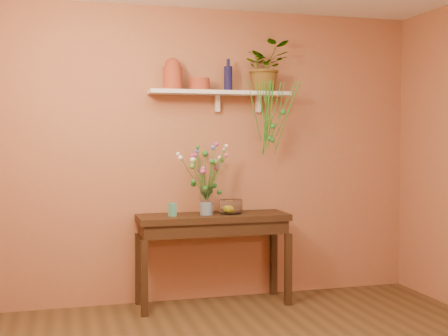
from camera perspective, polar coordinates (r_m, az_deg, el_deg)
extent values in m
cube|color=#A25E39|center=(5.52, -1.24, 1.27)|extent=(4.00, 0.04, 2.70)
cube|color=#342010|center=(5.33, -1.05, -4.79)|extent=(1.36, 0.44, 0.06)
cube|color=#342010|center=(5.34, -1.05, -5.71)|extent=(1.30, 0.40, 0.12)
cube|color=#342010|center=(5.11, -7.70, -10.51)|extent=(0.06, 0.06, 0.65)
cube|color=#342010|center=(5.43, 6.20, -9.69)|extent=(0.06, 0.06, 0.65)
cube|color=#342010|center=(5.48, -8.24, -9.60)|extent=(0.06, 0.06, 0.65)
cube|color=#342010|center=(5.78, 4.80, -8.91)|extent=(0.06, 0.06, 0.65)
cube|color=white|center=(5.42, -0.39, 7.27)|extent=(1.30, 0.24, 0.04)
cube|color=white|center=(5.51, -0.65, 6.24)|extent=(0.04, 0.05, 0.15)
cube|color=white|center=(5.62, 3.32, 6.16)|extent=(0.04, 0.05, 0.15)
cylinder|color=#993B23|center=(5.32, -4.98, 8.61)|extent=(0.21, 0.21, 0.20)
sphere|color=#993B23|center=(5.33, -4.99, 9.83)|extent=(0.13, 0.13, 0.13)
cylinder|color=#993B23|center=(5.38, -2.35, 8.08)|extent=(0.20, 0.20, 0.11)
cylinder|color=#12133C|center=(5.45, 0.40, 8.61)|extent=(0.08, 0.08, 0.22)
cylinder|color=#12133C|center=(5.46, 0.40, 10.12)|extent=(0.03, 0.03, 0.07)
imported|color=#257728|center=(5.59, 4.01, 9.71)|extent=(0.43, 0.38, 0.47)
cylinder|color=#257728|center=(5.44, 5.49, 6.16)|extent=(0.07, 0.03, 0.40)
cylinder|color=#2A891B|center=(5.35, 4.17, 4.89)|extent=(0.03, 0.26, 0.65)
cylinder|color=#2A891B|center=(5.42, 3.59, 6.17)|extent=(0.14, 0.09, 0.41)
cylinder|color=#257728|center=(5.40, 4.08, 5.87)|extent=(0.06, 0.07, 0.46)
cylinder|color=#2A891B|center=(5.46, 4.45, 5.59)|extent=(0.04, 0.09, 0.51)
cylinder|color=#2A891B|center=(5.39, 4.56, 5.14)|extent=(0.04, 0.21, 0.60)
cylinder|color=#257728|center=(5.38, 3.99, 4.77)|extent=(0.02, 0.17, 0.67)
cylinder|color=#2A891B|center=(5.45, 4.84, 5.45)|extent=(0.12, 0.08, 0.54)
cylinder|color=#2A891B|center=(5.47, 5.64, 5.51)|extent=(0.21, 0.12, 0.52)
cylinder|color=#257728|center=(5.49, 6.23, 5.66)|extent=(0.19, 0.16, 0.50)
cylinder|color=#2A891B|center=(5.41, 4.31, 5.04)|extent=(0.18, 0.07, 0.62)
cylinder|color=#2A891B|center=(5.43, 6.05, 4.82)|extent=(0.12, 0.32, 0.66)
cylinder|color=#257728|center=(5.40, 4.15, 4.85)|extent=(0.05, 0.13, 0.65)
cylinder|color=#2A891B|center=(5.34, 3.78, 5.10)|extent=(0.16, 0.23, 0.61)
cylinder|color=#2A891B|center=(5.43, 4.21, 5.29)|extent=(0.01, 0.12, 0.57)
cylinder|color=#257728|center=(5.37, 2.95, 5.50)|extent=(0.20, 0.20, 0.54)
sphere|color=#257728|center=(5.45, 4.43, 2.90)|extent=(0.05, 0.05, 0.05)
sphere|color=#257728|center=(5.42, 4.77, 4.05)|extent=(0.05, 0.05, 0.05)
sphere|color=#257728|center=(5.41, 5.71, 5.39)|extent=(0.05, 0.05, 0.05)
sphere|color=#257728|center=(5.45, 4.66, 2.71)|extent=(0.05, 0.05, 0.05)
cylinder|color=white|center=(5.26, -1.71, -3.20)|extent=(0.12, 0.12, 0.25)
cylinder|color=silver|center=(5.27, -1.70, -3.90)|extent=(0.11, 0.11, 0.12)
cylinder|color=#386B28|center=(5.18, -1.39, -0.55)|extent=(0.04, 0.13, 0.47)
sphere|color=#4F61D1|center=(5.12, -1.06, 2.00)|extent=(0.04, 0.04, 0.04)
cylinder|color=#386B28|center=(5.20, -1.44, -1.21)|extent=(0.03, 0.10, 0.34)
sphere|color=#257728|center=(5.15, -1.17, 0.65)|extent=(0.05, 0.05, 0.05)
cylinder|color=#386B28|center=(5.21, -1.27, -1.25)|extent=(0.07, 0.08, 0.34)
sphere|color=#5C8C3B|center=(5.17, -0.83, 0.57)|extent=(0.05, 0.05, 0.05)
cylinder|color=#386B28|center=(5.18, -0.75, -0.92)|extent=(0.14, 0.18, 0.40)
sphere|color=#B13F7C|center=(5.11, 0.23, 1.25)|extent=(0.03, 0.03, 0.03)
cylinder|color=#386B28|center=(5.21, -1.23, -0.38)|extent=(0.08, 0.07, 0.49)
sphere|color=#B13F7C|center=(5.18, -0.74, 2.31)|extent=(0.04, 0.04, 0.04)
cylinder|color=#386B28|center=(5.24, -1.24, -1.51)|extent=(0.09, 0.03, 0.28)
sphere|color=#B13F7C|center=(5.24, -0.78, 0.02)|extent=(0.04, 0.04, 0.04)
cylinder|color=#386B28|center=(5.27, -0.83, -0.63)|extent=(0.18, 0.03, 0.44)
sphere|color=white|center=(5.29, 0.04, 1.77)|extent=(0.04, 0.04, 0.04)
cylinder|color=#386B28|center=(5.26, -0.74, -0.44)|extent=(0.19, 0.01, 0.48)
sphere|color=white|center=(5.27, 0.21, 2.14)|extent=(0.03, 0.03, 0.03)
cylinder|color=#386B28|center=(5.28, -0.97, -1.11)|extent=(0.16, 0.05, 0.35)
sphere|color=#5C8C3B|center=(5.31, -0.23, 0.80)|extent=(0.05, 0.05, 0.05)
cylinder|color=#386B28|center=(5.34, -1.04, -1.00)|extent=(0.17, 0.17, 0.37)
sphere|color=white|center=(5.42, -0.40, 0.98)|extent=(0.04, 0.04, 0.04)
cylinder|color=#386B28|center=(5.30, -1.41, -1.12)|extent=(0.09, 0.11, 0.35)
sphere|color=#4F61D1|center=(5.36, -1.13, 0.76)|extent=(0.04, 0.04, 0.04)
cylinder|color=#386B28|center=(5.30, -1.76, -0.81)|extent=(0.03, 0.13, 0.40)
sphere|color=#257728|center=(5.35, -1.82, 1.37)|extent=(0.05, 0.05, 0.05)
cylinder|color=#386B28|center=(5.36, -1.78, -0.72)|extent=(0.05, 0.24, 0.41)
sphere|color=#5C8C3B|center=(5.47, -1.86, 1.51)|extent=(0.05, 0.05, 0.05)
cylinder|color=#386B28|center=(5.33, -2.09, -1.62)|extent=(0.03, 0.18, 0.25)
sphere|color=#B13F7C|center=(5.40, -2.46, -0.25)|extent=(0.05, 0.05, 0.05)
cylinder|color=#386B28|center=(5.33, -2.24, -0.86)|extent=(0.06, 0.20, 0.39)
sphere|color=#B13F7C|center=(5.40, -2.75, 1.26)|extent=(0.05, 0.05, 0.05)
cylinder|color=#386B28|center=(5.28, -2.40, -0.90)|extent=(0.11, 0.12, 0.39)
sphere|color=#B13F7C|center=(5.32, -3.10, 1.21)|extent=(0.03, 0.03, 0.03)
cylinder|color=#386B28|center=(5.26, -2.36, -1.13)|extent=(0.12, 0.07, 0.35)
sphere|color=white|center=(5.26, -3.01, 0.77)|extent=(0.05, 0.05, 0.05)
cylinder|color=#386B28|center=(5.24, -3.08, -0.84)|extent=(0.25, 0.07, 0.41)
sphere|color=white|center=(5.23, -4.45, 1.37)|extent=(0.04, 0.04, 0.04)
cylinder|color=#386B28|center=(5.25, -2.34, -1.21)|extent=(0.11, 0.06, 0.34)
sphere|color=#5C8C3B|center=(5.26, -2.98, 0.62)|extent=(0.05, 0.05, 0.05)
cylinder|color=#386B28|center=(5.19, -2.95, -1.04)|extent=(0.25, 0.05, 0.38)
sphere|color=white|center=(5.14, -4.22, 1.01)|extent=(0.04, 0.04, 0.04)
cylinder|color=#386B28|center=(5.21, -2.17, -0.70)|extent=(0.10, 0.04, 0.43)
sphere|color=#4F61D1|center=(5.18, -2.65, 1.67)|extent=(0.04, 0.04, 0.04)
cylinder|color=#386B28|center=(5.20, -2.14, -0.53)|extent=(0.10, 0.06, 0.47)
sphere|color=#257728|center=(5.16, -2.57, 2.02)|extent=(0.04, 0.04, 0.04)
cylinder|color=#386B28|center=(5.16, -2.38, -1.45)|extent=(0.16, 0.14, 0.31)
sphere|color=#5C8C3B|center=(5.07, -3.08, 0.20)|extent=(0.05, 0.05, 0.05)
cylinder|color=#386B28|center=(5.16, -1.86, -1.58)|extent=(0.07, 0.17, 0.29)
sphere|color=#B13F7C|center=(5.06, -2.02, -0.07)|extent=(0.04, 0.04, 0.04)
cylinder|color=#386B28|center=(5.16, -1.87, -1.71)|extent=(0.07, 0.17, 0.27)
sphere|color=#B13F7C|center=(5.06, -2.04, -0.33)|extent=(0.05, 0.05, 0.05)
sphere|color=#257728|center=(5.30, -0.91, -1.71)|extent=(0.04, 0.04, 0.04)
sphere|color=#257728|center=(5.31, -2.92, -1.57)|extent=(0.04, 0.04, 0.04)
sphere|color=#257728|center=(5.35, -0.46, -2.35)|extent=(0.04, 0.04, 0.04)
sphere|color=#257728|center=(5.18, -1.80, -1.94)|extent=(0.04, 0.04, 0.04)
sphere|color=#257728|center=(5.20, -2.97, -1.33)|extent=(0.04, 0.04, 0.04)
sphere|color=#257728|center=(5.29, -3.03, -1.53)|extent=(0.04, 0.04, 0.04)
cylinder|color=white|center=(5.37, 0.68, -3.74)|extent=(0.21, 0.21, 0.12)
cylinder|color=white|center=(5.38, 0.68, -4.34)|extent=(0.20, 0.20, 0.01)
sphere|color=yellow|center=(5.37, 0.49, -3.96)|extent=(0.07, 0.07, 0.07)
cube|color=teal|center=(5.20, -5.00, -4.02)|extent=(0.07, 0.06, 0.12)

